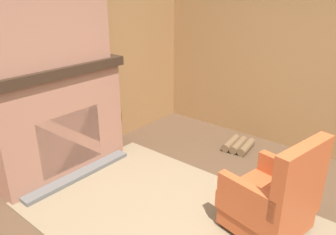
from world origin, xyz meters
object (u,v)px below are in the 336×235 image
storage_case (88,51)px  decorative_plate_on_mantel (54,53)px  armchair (273,200)px  firewood_stack (238,145)px

storage_case → decorative_plate_on_mantel: (-0.02, -0.46, 0.04)m
armchair → decorative_plate_on_mantel: 2.81m
firewood_stack → decorative_plate_on_mantel: (-1.48, -1.84, 1.41)m
firewood_stack → decorative_plate_on_mantel: size_ratio=2.06×
armchair → storage_case: size_ratio=4.21×
firewood_stack → decorative_plate_on_mantel: bearing=-128.8°
decorative_plate_on_mantel → firewood_stack: bearing=51.2°
decorative_plate_on_mantel → armchair: bearing=10.5°
storage_case → decorative_plate_on_mantel: bearing=-92.5°
armchair → decorative_plate_on_mantel: (-2.54, -0.47, 1.11)m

